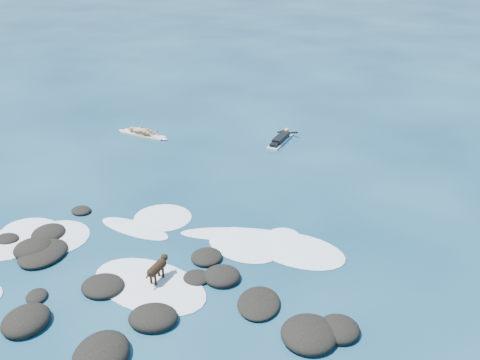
% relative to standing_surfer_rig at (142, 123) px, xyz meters
% --- Properties ---
extents(ground, '(160.00, 160.00, 0.00)m').
position_rel_standing_surfer_rig_xyz_m(ground, '(4.80, -9.29, -0.67)').
color(ground, '#0A2642').
rests_on(ground, ground).
extents(reef_rocks, '(14.52, 7.69, 0.57)m').
position_rel_standing_surfer_rig_xyz_m(reef_rocks, '(4.89, -11.79, -0.56)').
color(reef_rocks, black).
rests_on(reef_rocks, ground).
extents(breaking_foam, '(13.79, 7.97, 0.12)m').
position_rel_standing_surfer_rig_xyz_m(breaking_foam, '(4.13, -9.65, -0.66)').
color(breaking_foam, white).
rests_on(breaking_foam, ground).
extents(standing_surfer_rig, '(2.98, 0.96, 1.70)m').
position_rel_standing_surfer_rig_xyz_m(standing_surfer_rig, '(0.00, 0.00, 0.00)').
color(standing_surfer_rig, beige).
rests_on(standing_surfer_rig, ground).
extents(paddling_surfer_rig, '(1.14, 2.55, 0.44)m').
position_rel_standing_surfer_rig_xyz_m(paddling_surfer_rig, '(6.88, 1.15, -0.52)').
color(paddling_surfer_rig, white).
rests_on(paddling_surfer_rig, ground).
extents(dog, '(0.42, 1.19, 0.76)m').
position_rel_standing_surfer_rig_xyz_m(dog, '(5.72, -10.87, -0.17)').
color(dog, black).
rests_on(dog, ground).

